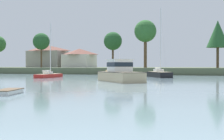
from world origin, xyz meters
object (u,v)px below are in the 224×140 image
object	(u,v)px
cruiser_sand	(117,77)
sailboat_black	(159,76)
sailboat_red	(49,76)
mooring_buoy_yellow	(116,78)
dinghy_white	(8,92)

from	to	relation	value
cruiser_sand	sailboat_black	bearing A→B (deg)	82.28
cruiser_sand	sailboat_red	size ratio (longest dim) A/B	0.93
sailboat_black	mooring_buoy_yellow	xyz separation A→B (m)	(-4.86, -9.10, -0.19)
dinghy_white	sailboat_red	distance (m)	32.30
dinghy_white	sailboat_red	world-z (taller)	sailboat_red
sailboat_black	sailboat_red	distance (m)	18.95
cruiser_sand	mooring_buoy_yellow	world-z (taller)	cruiser_sand
cruiser_sand	mooring_buoy_yellow	xyz separation A→B (m)	(-2.61, 7.52, -0.52)
cruiser_sand	dinghy_white	distance (m)	20.28
mooring_buoy_yellow	dinghy_white	bearing A→B (deg)	-87.56
sailboat_black	mooring_buoy_yellow	world-z (taller)	sailboat_black
cruiser_sand	dinghy_white	size ratio (longest dim) A/B	2.76
cruiser_sand	sailboat_black	world-z (taller)	sailboat_black
sailboat_red	cruiser_sand	bearing A→B (deg)	-30.86
cruiser_sand	mooring_buoy_yellow	distance (m)	7.98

